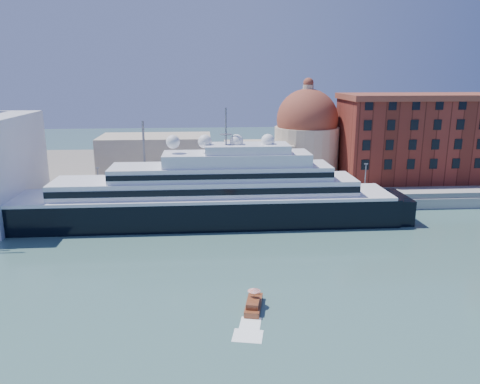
{
  "coord_description": "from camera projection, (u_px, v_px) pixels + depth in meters",
  "views": [
    {
      "loc": [
        -6.58,
        -70.99,
        30.72
      ],
      "look_at": [
        0.21,
        18.0,
        7.88
      ],
      "focal_mm": 35.0,
      "sensor_mm": 36.0,
      "label": 1
    }
  ],
  "objects": [
    {
      "name": "ground",
      "position": [
        247.0,
        266.0,
        76.67
      ],
      "size": [
        400.0,
        400.0,
        0.0
      ],
      "primitive_type": "plane",
      "color": "#3B6662",
      "rests_on": "ground"
    },
    {
      "name": "quay",
      "position": [
        234.0,
        203.0,
        109.21
      ],
      "size": [
        180.0,
        10.0,
        2.5
      ],
      "primitive_type": "cube",
      "color": "gray",
      "rests_on": "ground"
    },
    {
      "name": "land",
      "position": [
        226.0,
        169.0,
        148.88
      ],
      "size": [
        260.0,
        72.0,
        2.0
      ],
      "primitive_type": "cube",
      "color": "slate",
      "rests_on": "ground"
    },
    {
      "name": "quay_fence",
      "position": [
        235.0,
        200.0,
        104.4
      ],
      "size": [
        180.0,
        0.1,
        1.2
      ],
      "primitive_type": "cube",
      "color": "slate",
      "rests_on": "quay"
    },
    {
      "name": "superyacht",
      "position": [
        183.0,
        201.0,
        96.86
      ],
      "size": [
        93.8,
        13.0,
        28.03
      ],
      "color": "black",
      "rests_on": "ground"
    },
    {
      "name": "service_barge",
      "position": [
        13.0,
        227.0,
        93.6
      ],
      "size": [
        12.22,
        5.05,
        2.68
      ],
      "rotation": [
        0.0,
        0.0,
        -0.09
      ],
      "color": "white",
      "rests_on": "ground"
    },
    {
      "name": "water_taxi",
      "position": [
        254.0,
        304.0,
        62.52
      ],
      "size": [
        3.16,
        6.24,
        2.83
      ],
      "rotation": [
        0.0,
        0.0,
        -0.21
      ],
      "color": "maroon",
      "rests_on": "ground"
    },
    {
      "name": "warehouse",
      "position": [
        420.0,
        137.0,
        127.32
      ],
      "size": [
        43.0,
        19.0,
        23.25
      ],
      "color": "maroon",
      "rests_on": "land"
    },
    {
      "name": "church",
      "position": [
        251.0,
        146.0,
        130.2
      ],
      "size": [
        66.0,
        18.0,
        25.5
      ],
      "color": "beige",
      "rests_on": "land"
    },
    {
      "name": "lamp_posts",
      "position": [
        178.0,
        169.0,
        104.47
      ],
      "size": [
        120.8,
        2.4,
        18.0
      ],
      "color": "slate",
      "rests_on": "quay"
    }
  ]
}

